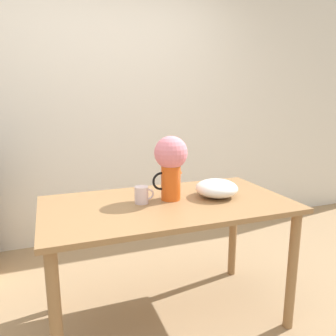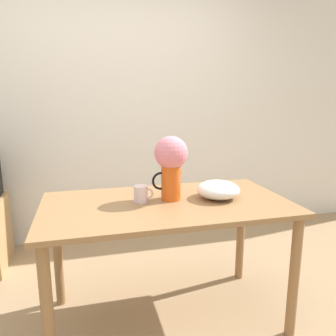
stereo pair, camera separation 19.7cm
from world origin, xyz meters
The scene contains 5 objects.
wall_back centered at (0.00, 1.63, 1.30)m, with size 8.00×0.05×2.60m.
table centered at (0.21, 0.19, 0.68)m, with size 1.47×0.79×0.79m.
flower_vase centered at (0.25, 0.24, 1.03)m, with size 0.22×0.20×0.39m.
coffee_mug centered at (0.06, 0.23, 0.84)m, with size 0.12×0.08×0.10m.
white_bowl centered at (0.54, 0.19, 0.84)m, with size 0.27×0.27×0.11m.
Camera 1 is at (-0.44, -1.57, 1.41)m, focal length 35.00 mm.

